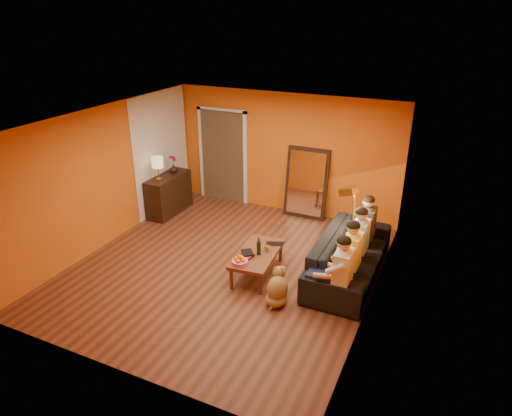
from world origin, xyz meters
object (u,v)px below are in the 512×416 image
at_px(sideboard, 169,194).
at_px(laptop, 275,245).
at_px(vase, 174,168).
at_px(person_far_left, 343,274).
at_px(wine_bottle, 259,246).
at_px(person_far_right, 367,228).
at_px(sofa, 349,256).
at_px(person_mid_right, 360,241).
at_px(tumbler, 267,248).
at_px(coffee_table, 257,263).
at_px(dog, 278,286).
at_px(person_mid_left, 352,256).
at_px(mirror_frame, 307,183).
at_px(floor_lamp, 352,228).
at_px(table_lamp, 158,169).

relative_size(sideboard, laptop, 3.87).
distance_m(laptop, vase, 3.37).
relative_size(person_far_left, wine_bottle, 3.94).
height_order(person_far_right, wine_bottle, person_far_right).
distance_m(sofa, laptop, 1.27).
xyz_separation_m(person_mid_right, tumbler, (-1.42, -0.63, -0.14)).
xyz_separation_m(sideboard, vase, (0.00, 0.25, 0.52)).
bearing_deg(person_far_right, person_far_left, -90.00).
bearing_deg(sideboard, coffee_table, -28.26).
bearing_deg(person_far_left, coffee_table, 167.09).
height_order(sofa, laptop, sofa).
distance_m(dog, person_mid_left, 1.27).
bearing_deg(person_mid_right, person_far_left, -90.00).
height_order(sofa, person_far_right, person_far_right).
bearing_deg(vase, laptop, -25.28).
bearing_deg(coffee_table, sofa, 19.57).
xyz_separation_m(mirror_frame, laptop, (0.22, -2.25, -0.33)).
relative_size(floor_lamp, laptop, 4.73).
bearing_deg(person_mid_right, vase, 166.80).
distance_m(sofa, vase, 4.43).
bearing_deg(person_mid_right, sideboard, 169.95).
height_order(mirror_frame, wine_bottle, mirror_frame).
height_order(coffee_table, tumbler, tumbler).
height_order(laptop, vase, vase).
distance_m(floor_lamp, person_mid_left, 0.79).
relative_size(sideboard, person_mid_right, 0.97).
distance_m(table_lamp, person_mid_right, 4.42).
height_order(coffee_table, person_mid_right, person_mid_right).
bearing_deg(floor_lamp, laptop, -132.33).
xyz_separation_m(coffee_table, person_mid_left, (1.54, 0.20, 0.40)).
bearing_deg(wine_bottle, person_far_right, 42.13).
distance_m(sideboard, floor_lamp, 4.23).
relative_size(coffee_table, dog, 2.04).
height_order(table_lamp, tumbler, table_lamp).
height_order(table_lamp, vase, table_lamp).
xyz_separation_m(sideboard, person_far_right, (4.37, -0.22, 0.18)).
bearing_deg(sofa, person_far_right, -11.31).
relative_size(coffee_table, person_mid_left, 1.00).
bearing_deg(tumbler, person_mid_right, 23.84).
xyz_separation_m(dog, wine_bottle, (-0.58, 0.58, 0.28)).
distance_m(mirror_frame, sideboard, 3.01).
distance_m(floor_lamp, person_far_right, 0.40).
height_order(floor_lamp, person_far_left, floor_lamp).
distance_m(table_lamp, person_far_right, 4.40).
relative_size(sideboard, sofa, 0.48).
height_order(mirror_frame, person_far_left, mirror_frame).
bearing_deg(mirror_frame, laptop, -84.40).
height_order(sideboard, table_lamp, table_lamp).
bearing_deg(person_mid_right, mirror_frame, 130.43).
distance_m(person_far_left, person_mid_left, 0.55).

